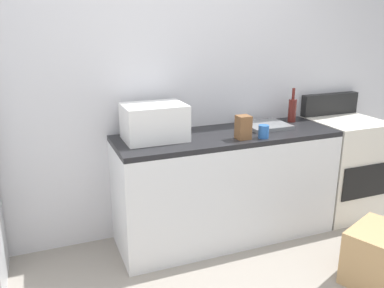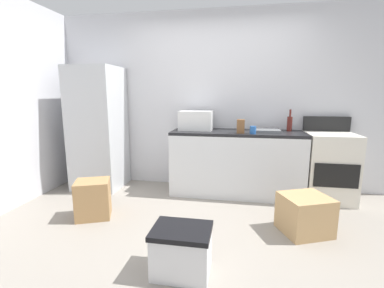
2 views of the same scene
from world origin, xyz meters
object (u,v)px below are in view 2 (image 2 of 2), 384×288
Objects in this scene: wine_bottle at (290,123)px; knife_block at (241,126)px; coffee_mug at (253,130)px; stove_oven at (329,166)px; storage_bin at (182,250)px; refrigerator at (98,129)px; microwave at (196,120)px; cardboard_box_medium at (305,214)px; cardboard_box_large at (93,199)px.

wine_bottle is 1.67× the size of knife_block.
wine_bottle is at bearing 35.17° from coffee_mug.
storage_bin is at bearing -131.00° from stove_oven.
coffee_mug is (2.25, -0.16, 0.05)m from refrigerator.
cardboard_box_medium is (1.30, -1.05, -0.84)m from microwave.
microwave is 0.83m from coffee_mug.
stove_oven is at bearing 63.43° from cardboard_box_medium.
cardboard_box_large is (-2.82, -1.06, -0.25)m from stove_oven.
microwave is 2.56× the size of knife_block.
refrigerator reaches higher than storage_bin.
storage_bin is at bearing -47.09° from refrigerator.
cardboard_box_medium is at bearing -116.57° from stove_oven.
storage_bin is (1.21, -0.79, -0.03)m from cardboard_box_large.
refrigerator is at bearing 114.18° from cardboard_box_large.
coffee_mug is (-1.02, -0.22, 0.48)m from stove_oven.
refrigerator is at bearing 175.84° from coffee_mug.
wine_bottle is at bearing 27.44° from cardboard_box_large.
cardboard_box_medium is 0.97× the size of storage_bin.
knife_block reaches higher than cardboard_box_medium.
microwave is 1.87m from cardboard_box_medium.
microwave is 1.03× the size of cardboard_box_medium.
microwave is at bearing 178.47° from stove_oven.
coffee_mug is 0.23× the size of cardboard_box_large.
cardboard_box_large is 1.45m from storage_bin.
stove_oven is at bearing 12.16° from coffee_mug.
coffee_mug is at bearing 25.04° from cardboard_box_large.
wine_bottle is 0.65× the size of storage_bin.
microwave reaches higher than stove_oven.
refrigerator is at bearing -175.97° from microwave.
microwave is 4.60× the size of coffee_mug.
refrigerator is 2.55m from storage_bin.
wine_bottle reaches higher than stove_oven.
wine_bottle reaches higher than cardboard_box_medium.
wine_bottle is 1.40m from cardboard_box_medium.
storage_bin is (-1.10, -1.99, -0.82)m from wine_bottle.
cardboard_box_medium is (-0.50, -1.00, -0.27)m from stove_oven.
microwave is 1.30m from wine_bottle.
cardboard_box_medium is (0.51, -0.78, -0.75)m from coffee_mug.
cardboard_box_large is (-1.65, -0.88, -0.77)m from knife_block.
wine_bottle is 0.69× the size of cardboard_box_large.
microwave reaches higher than cardboard_box_medium.
wine_bottle is 2.72m from cardboard_box_large.
storage_bin is at bearing -109.91° from coffee_mug.
knife_block reaches higher than cardboard_box_large.
cardboard_box_medium is at bearing -50.75° from knife_block.
microwave is 0.67m from knife_block.
coffee_mug is (0.79, -0.27, -0.09)m from microwave.
microwave reaches higher than knife_block.
knife_block is (2.10, -0.13, 0.09)m from refrigerator.
refrigerator is 1.63× the size of stove_oven.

